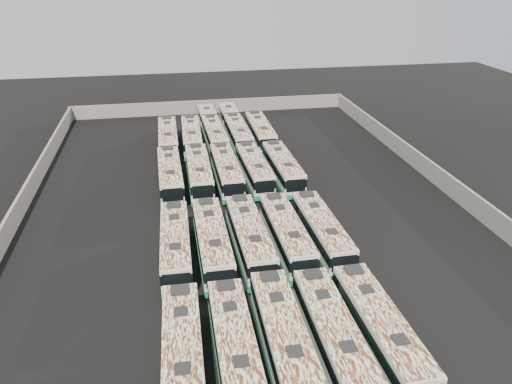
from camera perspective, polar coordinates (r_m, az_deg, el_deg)
name	(u,v)px	position (r m, az deg, el deg)	size (l,w,h in m)	color
ground	(247,210)	(51.10, -1.08, -2.11)	(140.00, 140.00, 0.00)	black
perimeter_wall	(247,201)	(50.60, -1.09, -1.00)	(45.20, 73.20, 2.20)	slate
bus_front_far_left	(183,356)	(31.97, -8.36, -18.03)	(2.67, 11.35, 3.18)	silver
bus_front_left	(235,349)	(32.09, -2.38, -17.53)	(2.47, 11.30, 3.18)	silver
bus_front_center	(284,340)	(32.63, 3.26, -16.55)	(2.63, 11.70, 3.29)	silver
bus_front_right	(333,336)	(33.24, 8.80, -15.98)	(2.52, 11.55, 3.25)	silver
bus_front_far_right	(380,330)	(34.27, 13.97, -15.06)	(2.65, 11.57, 3.25)	silver
bus_midfront_far_left	(176,245)	(42.46, -9.18, -6.03)	(2.62, 11.38, 3.19)	silver
bus_midfront_left	(212,242)	(42.41, -5.03, -5.73)	(2.53, 11.71, 3.30)	silver
bus_midfront_center	(250,238)	(42.84, -0.74, -5.27)	(2.66, 11.77, 3.31)	silver
bus_midfront_right	(286,234)	(43.51, 3.48, -4.87)	(2.58, 11.48, 3.23)	silver
bus_midfront_far_right	(322,231)	(44.33, 7.51, -4.49)	(2.58, 11.32, 3.18)	silver
bus_midback_far_left	(170,175)	(55.93, -9.77, 1.90)	(2.63, 11.63, 3.27)	silver
bus_midback_left	(199,173)	(56.15, -6.53, 2.22)	(2.58, 11.69, 3.29)	silver
bus_midback_center	(226,171)	(56.32, -3.39, 2.40)	(2.52, 11.59, 3.26)	silver
bus_midback_right	(254,169)	(56.89, -0.20, 2.63)	(2.67, 11.30, 3.17)	silver
bus_midback_far_right	(283,168)	(57.28, 3.07, 2.78)	(2.59, 11.44, 3.21)	silver
bus_back_far_left	(168,138)	(67.95, -10.01, 6.08)	(2.45, 11.47, 3.23)	silver
bus_back_left	(192,137)	(68.15, -7.37, 6.30)	(2.69, 11.43, 3.20)	silver
bus_back_center	(212,129)	(71.10, -5.05, 7.18)	(2.77, 17.42, 3.15)	silver
bus_back_right	(235,127)	(71.48, -2.45, 7.38)	(2.58, 17.68, 3.20)	silver
bus_back_far_right	(261,132)	(69.22, 0.52, 6.84)	(2.60, 11.65, 3.27)	silver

